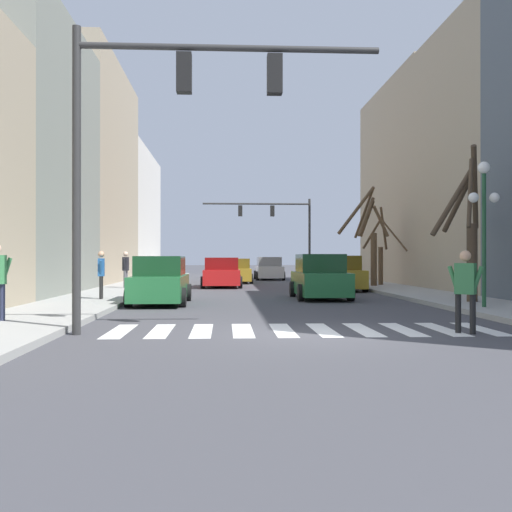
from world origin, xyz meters
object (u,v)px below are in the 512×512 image
car_parked_left_near (339,274)px  car_parked_right_mid (160,282)px  pedestrian_waiting_at_curb (101,271)px  pedestrian_on_left_sidewalk (465,284)px  street_lamp_right_corner (484,204)px  car_driving_toward_lane (237,271)px  traffic_signal_far (277,220)px  car_parked_left_far (269,269)px  street_tree_left_near (381,251)px  street_tree_left_far (468,229)px  pedestrian_near_right_corner (126,266)px  car_parked_right_far (320,278)px  car_at_intersection (222,273)px  street_tree_right_far (369,237)px  traffic_signal_near (164,113)px

car_parked_left_near → car_parked_right_mid: size_ratio=0.93×
pedestrian_waiting_at_curb → pedestrian_on_left_sidewalk: pedestrian_waiting_at_curb is taller
street_lamp_right_corner → pedestrian_waiting_at_curb: bearing=161.1°
car_driving_toward_lane → pedestrian_waiting_at_curb: (-5.19, -16.90, 0.42)m
pedestrian_waiting_at_curb → pedestrian_on_left_sidewalk: (9.52, -9.11, -0.11)m
traffic_signal_far → car_parked_left_far: (-0.79, -2.12, -3.80)m
car_driving_toward_lane → car_parked_left_near: (4.85, -9.31, 0.06)m
car_parked_left_near → street_tree_left_near: street_tree_left_near is taller
pedestrian_on_left_sidewalk → street_tree_left_near: size_ratio=0.42×
pedestrian_on_left_sidewalk → street_tree_left_far: 8.06m
pedestrian_near_right_corner → car_driving_toward_lane: bearing=-26.2°
pedestrian_near_right_corner → car_parked_left_far: bearing=-23.4°
car_parked_right_far → car_at_intersection: (-3.91, 9.54, -0.05)m
pedestrian_near_right_corner → street_tree_right_far: size_ratio=0.34×
traffic_signal_near → pedestrian_on_left_sidewalk: 7.37m
pedestrian_near_right_corner → street_tree_right_far: (12.45, 1.49, 1.51)m
pedestrian_near_right_corner → traffic_signal_near: bearing=-162.1°
car_driving_toward_lane → car_parked_left_far: bearing=155.6°
traffic_signal_far → car_parked_left_near: traffic_signal_far is taller
car_parked_left_far → street_tree_left_far: (4.94, -24.22, 1.82)m
car_parked_right_mid → traffic_signal_far: bearing=-14.2°
pedestrian_near_right_corner → street_tree_left_near: size_ratio=0.42×
street_tree_right_far → pedestrian_waiting_at_curb: bearing=-141.8°
street_lamp_right_corner → street_tree_left_near: bearing=86.9°
car_parked_left_near → street_tree_left_near: size_ratio=1.01×
street_lamp_right_corner → pedestrian_on_left_sidewalk: size_ratio=2.45×
car_parked_left_near → pedestrian_waiting_at_curb: bearing=127.1°
traffic_signal_near → street_tree_right_far: 20.49m
car_parked_right_mid → street_tree_right_far: bearing=-44.6°
traffic_signal_near → car_parked_left_far: bearing=81.7°
traffic_signal_far → car_parked_right_mid: 26.11m
street_tree_left_far → street_tree_right_far: street_tree_left_far is taller
traffic_signal_near → street_tree_left_far: bearing=36.6°
car_parked_left_near → pedestrian_waiting_at_curb: (-10.03, -7.59, 0.36)m
street_lamp_right_corner → car_driving_toward_lane: street_lamp_right_corner is taller
traffic_signal_far → car_driving_toward_lane: 9.14m
pedestrian_near_right_corner → pedestrian_on_left_sidewalk: 19.78m
traffic_signal_near → pedestrian_waiting_at_curb: (-3.11, 8.88, -3.52)m
pedestrian_near_right_corner → street_tree_right_far: bearing=-77.1°
car_driving_toward_lane → car_parked_right_mid: (-3.03, -17.43, 0.04)m
traffic_signal_near → pedestrian_near_right_corner: traffic_signal_near is taller
car_parked_right_far → car_parked_right_mid: (-6.00, -2.31, -0.04)m
pedestrian_on_left_sidewalk → car_parked_right_far: bearing=134.7°
car_driving_toward_lane → pedestrian_near_right_corner: pedestrian_near_right_corner is taller
car_parked_right_far → pedestrian_on_left_sidewalk: pedestrian_on_left_sidewalk is taller
street_lamp_right_corner → street_tree_left_far: 2.46m
traffic_signal_near → traffic_signal_far: size_ratio=0.78×
traffic_signal_near → traffic_signal_far: traffic_signal_near is taller
car_parked_left_near → street_tree_left_far: 9.93m
car_parked_right_mid → pedestrian_on_left_sidewalk: 11.31m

